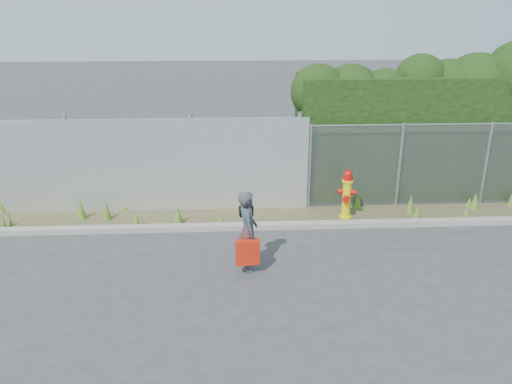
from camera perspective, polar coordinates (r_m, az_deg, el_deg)
name	(u,v)px	position (r m, az deg, el deg)	size (l,w,h in m)	color
ground	(276,269)	(9.32, 2.32, -8.73)	(80.00, 80.00, 0.00)	#3A3A3D
curb	(269,226)	(10.90, 1.47, -3.89)	(16.00, 0.22, 0.12)	gray
weed_strip	(271,212)	(11.50, 1.73, -2.25)	(16.00, 1.31, 0.52)	#494229
corrugated_fence	(125,166)	(11.89, -14.77, 2.87)	(8.50, 0.21, 2.30)	silver
chainlink_fence	(443,164)	(12.70, 20.58, 2.99)	(6.50, 0.07, 2.05)	gray
hedge	(445,114)	(13.50, 20.78, 8.37)	(7.54, 2.10, 3.85)	black
fire_hydrant	(347,195)	(11.40, 10.34, -0.33)	(0.40, 0.35, 1.18)	yellow
woman	(248,231)	(9.00, -0.95, -4.44)	(0.55, 0.36, 1.51)	#0F5F60
red_tote_bag	(248,252)	(8.92, -0.97, -6.88)	(0.42, 0.15, 0.55)	red
black_shoulder_bag	(246,211)	(8.98, -1.14, -2.17)	(0.25, 0.10, 0.19)	black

